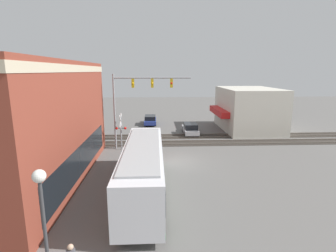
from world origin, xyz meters
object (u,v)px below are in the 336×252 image
Objects in this scene: crossing_signal at (121,128)px; parked_car_silver at (190,129)px; streetlamp at (45,228)px; parked_car_blue at (150,120)px; city_bus at (143,167)px.

crossing_signal is 0.82× the size of parked_car_silver.
parked_car_silver is (25.48, -8.25, -2.37)m from streetlamp.
streetlamp is 1.08× the size of parked_car_blue.
crossing_signal is 18.95m from streetlamp.
streetlamp is at bearing 162.06° from parked_car_silver.
crossing_signal is 0.74× the size of streetlamp.
crossing_signal is 10.61m from parked_car_silver.
crossing_signal reaches higher than parked_car_silver.
parked_car_silver is at bearing -17.94° from streetlamp.
crossing_signal reaches higher than parked_car_blue.
streetlamp is 32.37m from parked_car_blue.
city_bus is at bearing -164.80° from crossing_signal.
parked_car_blue is (32.16, -2.85, -2.39)m from streetlamp.
streetlamp reaches higher than crossing_signal.
streetlamp is 1.10× the size of parked_car_silver.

